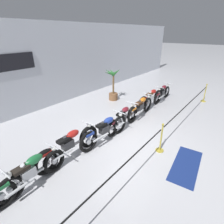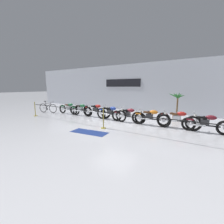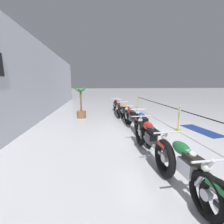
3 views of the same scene
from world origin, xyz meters
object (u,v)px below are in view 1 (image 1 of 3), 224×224
at_px(motorcycle_green_1, 30,173).
at_px(motorcycle_maroon_4, 123,118).
at_px(motorcycle_maroon_7, 162,93).
at_px(stanchion_far_left, 135,158).
at_px(motorcycle_orange_5, 141,107).
at_px(floor_banner, 186,165).
at_px(motorcycle_blue_3, 105,130).
at_px(stanchion_mid_right, 204,96).
at_px(motorcycle_red_2, 70,146).
at_px(potted_palm_left_of_row, 113,86).
at_px(stanchion_mid_left, 161,142).
at_px(motorcycle_red_6, 151,98).

height_order(motorcycle_green_1, motorcycle_maroon_4, motorcycle_green_1).
distance_m(motorcycle_maroon_7, stanchion_far_left, 6.54).
height_order(motorcycle_orange_5, floor_banner, motorcycle_orange_5).
bearing_deg(floor_banner, motorcycle_blue_3, 94.42).
bearing_deg(floor_banner, stanchion_far_left, 140.85).
distance_m(motorcycle_green_1, stanchion_mid_right, 9.63).
distance_m(motorcycle_red_2, floor_banner, 3.63).
distance_m(motorcycle_red_2, potted_palm_left_of_row, 5.48).
relative_size(motorcycle_blue_3, motorcycle_maroon_7, 1.10).
bearing_deg(potted_palm_left_of_row, stanchion_mid_left, -123.73).
relative_size(motorcycle_red_2, motorcycle_orange_5, 1.10).
distance_m(motorcycle_blue_3, motorcycle_orange_5, 2.61).
xyz_separation_m(motorcycle_maroon_4, floor_banner, (-0.67, -2.84, -0.45)).
bearing_deg(floor_banner, motorcycle_green_1, 132.47).
bearing_deg(motorcycle_maroon_4, motorcycle_red_2, 176.16).
height_order(motorcycle_red_6, motorcycle_maroon_7, motorcycle_red_6).
bearing_deg(motorcycle_green_1, floor_banner, -40.84).
height_order(motorcycle_green_1, motorcycle_red_2, motorcycle_red_2).
distance_m(motorcycle_maroon_4, stanchion_mid_left, 1.96).
distance_m(motorcycle_blue_3, potted_palm_left_of_row, 4.36).
xyz_separation_m(motorcycle_green_1, stanchion_mid_right, (9.44, -1.93, -0.10)).
bearing_deg(stanchion_mid_right, motorcycle_blue_3, 164.72).
bearing_deg(motorcycle_maroon_4, motorcycle_green_1, 179.53).
relative_size(motorcycle_green_1, motorcycle_red_2, 0.87).
relative_size(motorcycle_orange_5, floor_banner, 1.22).
height_order(motorcycle_maroon_7, floor_banner, motorcycle_maroon_7).
height_order(motorcycle_green_1, motorcycle_maroon_7, motorcycle_green_1).
bearing_deg(motorcycle_green_1, motorcycle_maroon_4, -0.47).
distance_m(motorcycle_maroon_4, stanchion_mid_right, 5.77).
relative_size(motorcycle_orange_5, potted_palm_left_of_row, 1.18).
xyz_separation_m(stanchion_far_left, stanchion_mid_left, (1.66, -0.00, -0.40)).
height_order(potted_palm_left_of_row, stanchion_mid_left, potted_palm_left_of_row).
height_order(motorcycle_red_2, motorcycle_orange_5, motorcycle_red_2).
relative_size(motorcycle_maroon_4, motorcycle_maroon_7, 1.04).
xyz_separation_m(stanchion_mid_left, floor_banner, (-0.17, -0.94, -0.35)).
xyz_separation_m(motorcycle_blue_3, stanchion_far_left, (-0.94, -1.82, 0.27)).
height_order(motorcycle_red_6, stanchion_far_left, stanchion_far_left).
height_order(motorcycle_blue_3, stanchion_mid_left, stanchion_mid_left).
height_order(motorcycle_maroon_7, potted_palm_left_of_row, potted_palm_left_of_row).
relative_size(potted_palm_left_of_row, floor_banner, 1.04).
relative_size(motorcycle_maroon_7, floor_banner, 1.17).
distance_m(motorcycle_red_6, stanchion_mid_left, 3.89).
relative_size(potted_palm_left_of_row, stanchion_mid_right, 1.81).
bearing_deg(potted_palm_left_of_row, motorcycle_green_1, -159.68).
bearing_deg(motorcycle_maroon_7, stanchion_mid_right, -55.20).
bearing_deg(motorcycle_maroon_4, motorcycle_red_6, 3.19).
height_order(motorcycle_maroon_4, motorcycle_maroon_7, motorcycle_maroon_4).
relative_size(motorcycle_red_6, floor_banner, 1.23).
bearing_deg(motorcycle_maroon_7, motorcycle_red_6, 176.54).
height_order(motorcycle_red_6, floor_banner, motorcycle_red_6).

